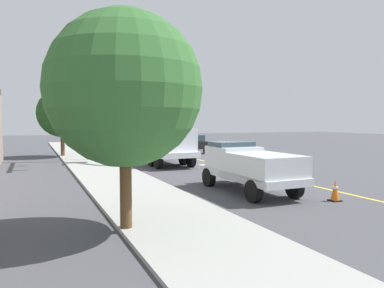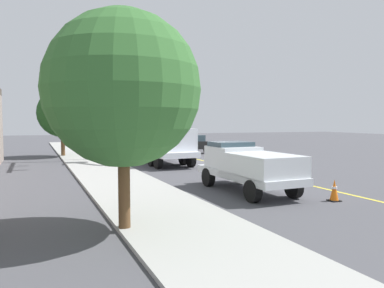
% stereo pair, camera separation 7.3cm
% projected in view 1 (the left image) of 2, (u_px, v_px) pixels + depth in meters
% --- Properties ---
extents(ground, '(120.00, 120.00, 0.00)m').
position_uv_depth(ground, '(215.00, 163.00, 25.85)').
color(ground, '#47474C').
extents(sidewalk_far_side, '(60.11, 7.49, 0.12)m').
position_uv_depth(sidewalk_far_side, '(101.00, 168.00, 22.61)').
color(sidewalk_far_side, '#9E9E99').
rests_on(sidewalk_far_side, ground).
extents(lane_centre_stripe, '(49.90, 3.41, 0.01)m').
position_uv_depth(lane_centre_stripe, '(215.00, 163.00, 25.85)').
color(lane_centre_stripe, yellow).
rests_on(lane_centre_stripe, ground).
extents(utility_bucket_truck, '(8.35, 3.41, 6.58)m').
position_uv_depth(utility_bucket_truck, '(159.00, 141.00, 25.95)').
color(utility_bucket_truck, white).
rests_on(utility_bucket_truck, ground).
extents(service_pickup_truck, '(5.72, 2.48, 2.06)m').
position_uv_depth(service_pickup_truck, '(249.00, 166.00, 15.39)').
color(service_pickup_truck, silver).
rests_on(service_pickup_truck, ground).
extents(passing_minivan, '(4.91, 2.21, 1.69)m').
position_uv_depth(passing_minivan, '(190.00, 142.00, 35.14)').
color(passing_minivan, black).
rests_on(passing_minivan, ground).
extents(traffic_cone_leading, '(0.40, 0.40, 0.82)m').
position_uv_depth(traffic_cone_leading, '(335.00, 190.00, 13.64)').
color(traffic_cone_leading, black).
rests_on(traffic_cone_leading, ground).
extents(traffic_cone_mid_front, '(0.40, 0.40, 0.74)m').
position_uv_depth(traffic_cone_mid_front, '(167.00, 152.00, 30.83)').
color(traffic_cone_mid_front, black).
rests_on(traffic_cone_mid_front, ground).
extents(traffic_signal_mast, '(5.77, 0.71, 8.98)m').
position_uv_depth(traffic_signal_mast, '(106.00, 79.00, 25.69)').
color(traffic_signal_mast, gray).
rests_on(traffic_signal_mast, ground).
extents(street_tree_left, '(4.17, 4.17, 5.94)m').
position_uv_depth(street_tree_left, '(125.00, 89.00, 9.63)').
color(street_tree_left, brown).
rests_on(street_tree_left, ground).
extents(street_tree_right, '(4.04, 4.04, 5.71)m').
position_uv_depth(street_tree_right, '(62.00, 113.00, 30.20)').
color(street_tree_right, brown).
rests_on(street_tree_right, ground).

